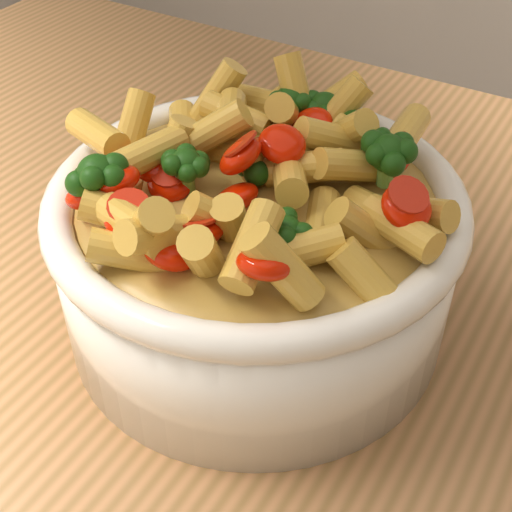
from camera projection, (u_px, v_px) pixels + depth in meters
The scene contains 3 objects.
table at pixel (268, 374), 0.61m from camera, with size 1.20×0.80×0.90m.
serving_bowl at pixel (256, 254), 0.49m from camera, with size 0.27×0.27×0.12m.
pasta_salad at pixel (256, 164), 0.44m from camera, with size 0.22×0.22×0.05m.
Camera 1 is at (0.20, -0.35, 1.27)m, focal length 50.00 mm.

